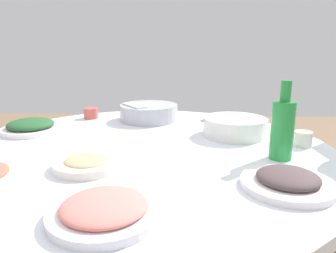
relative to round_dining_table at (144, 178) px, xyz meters
name	(u,v)px	position (x,y,z in m)	size (l,w,h in m)	color
round_dining_table	(144,178)	(0.00, 0.00, 0.00)	(1.37, 1.37, 0.73)	#99999E
rice_bowl	(149,112)	(-0.43, -0.03, 0.16)	(0.28, 0.28, 0.09)	#B2B5BA
soup_bowl	(235,127)	(-0.18, 0.35, 0.15)	(0.25, 0.28, 0.07)	white
dish_eggplant	(288,181)	(0.31, 0.41, 0.14)	(0.24, 0.24, 0.05)	white
dish_greens	(31,126)	(-0.18, -0.51, 0.14)	(0.24, 0.24, 0.06)	white
dish_shrimp	(105,209)	(0.48, -0.02, 0.14)	(0.24, 0.24, 0.04)	white
dish_noodles	(87,163)	(0.21, -0.14, 0.13)	(0.20, 0.20, 0.04)	silver
green_bottle	(283,128)	(0.09, 0.46, 0.22)	(0.07, 0.07, 0.25)	#248F3C
tea_cup_near	(91,113)	(-0.46, -0.33, 0.15)	(0.07, 0.07, 0.05)	#C95046
tea_cup_far	(303,139)	(-0.05, 0.57, 0.15)	(0.06, 0.06, 0.05)	beige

